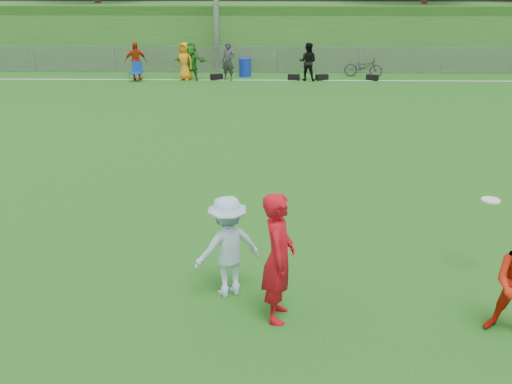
{
  "coord_description": "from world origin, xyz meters",
  "views": [
    {
      "loc": [
        -0.39,
        -8.26,
        4.76
      ],
      "look_at": [
        -0.59,
        0.5,
        1.33
      ],
      "focal_mm": 40.0,
      "sensor_mm": 36.0,
      "label": 1
    }
  ],
  "objects_px": {
    "player_blue": "(228,247)",
    "bicycle": "(363,67)",
    "recycling_bin": "(245,67)",
    "frisbee": "(491,200)",
    "player_red_left": "(278,258)"
  },
  "relations": [
    {
      "from": "bicycle",
      "to": "player_red_left",
      "type": "bearing_deg",
      "value": -179.13
    },
    {
      "from": "player_red_left",
      "to": "recycling_bin",
      "type": "relative_size",
      "value": 2.27
    },
    {
      "from": "player_red_left",
      "to": "recycling_bin",
      "type": "height_order",
      "value": "player_red_left"
    },
    {
      "from": "frisbee",
      "to": "recycling_bin",
      "type": "bearing_deg",
      "value": 104.09
    },
    {
      "from": "player_blue",
      "to": "recycling_bin",
      "type": "distance_m",
      "value": 19.5
    },
    {
      "from": "player_blue",
      "to": "recycling_bin",
      "type": "bearing_deg",
      "value": -114.25
    },
    {
      "from": "player_red_left",
      "to": "recycling_bin",
      "type": "bearing_deg",
      "value": 8.5
    },
    {
      "from": "player_red_left",
      "to": "bicycle",
      "type": "relative_size",
      "value": 1.09
    },
    {
      "from": "player_blue",
      "to": "bicycle",
      "type": "relative_size",
      "value": 0.91
    },
    {
      "from": "player_blue",
      "to": "recycling_bin",
      "type": "height_order",
      "value": "player_blue"
    },
    {
      "from": "player_blue",
      "to": "frisbee",
      "type": "height_order",
      "value": "player_blue"
    },
    {
      "from": "player_blue",
      "to": "frisbee",
      "type": "bearing_deg",
      "value": 164.21
    },
    {
      "from": "player_blue",
      "to": "bicycle",
      "type": "distance_m",
      "value": 20.14
    },
    {
      "from": "frisbee",
      "to": "player_red_left",
      "type": "bearing_deg",
      "value": -158.08
    },
    {
      "from": "player_red_left",
      "to": "bicycle",
      "type": "bearing_deg",
      "value": -7.24
    }
  ]
}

